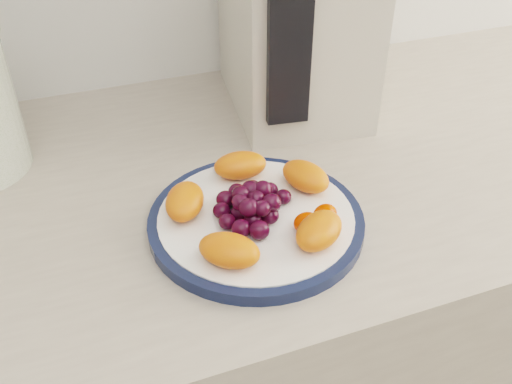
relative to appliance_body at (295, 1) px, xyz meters
name	(u,v)px	position (x,y,z in m)	size (l,w,h in m)	color
plate_rim	(256,221)	(-0.16, -0.27, -0.15)	(0.25, 0.25, 0.01)	#131D3B
plate_face	(256,221)	(-0.16, -0.27, -0.15)	(0.23, 0.23, 0.02)	white
appliance_body	(295,1)	(0.00, 0.00, 0.00)	(0.18, 0.26, 0.32)	beige
appliance_panel	(289,35)	(-0.06, -0.13, 0.00)	(0.06, 0.02, 0.24)	black
fruit_plate	(259,204)	(-0.16, -0.27, -0.13)	(0.21, 0.21, 0.03)	#ED4F13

